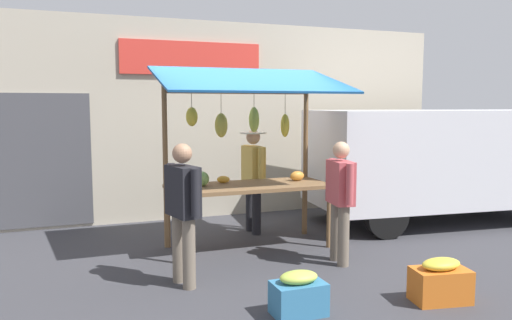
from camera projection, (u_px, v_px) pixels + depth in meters
ground_plane at (248, 247)px, 7.00m from camera, size 40.00×40.00×0.00m
street_backdrop at (203, 120)px, 8.84m from camera, size 9.00×0.30×3.40m
market_stall at (247, 137)px, 6.86m from camera, size 2.50×1.46×2.50m
vendor_with_sunhat at (253, 173)px, 7.72m from camera, size 0.41×0.68×1.59m
shopper_with_ponytail at (340, 195)px, 6.22m from camera, size 0.28×0.66×1.52m
shopper_in_striped_shirt at (183, 205)px, 5.44m from camera, size 0.32×0.66×1.56m
parked_van at (434, 155)px, 8.48m from camera, size 4.56×2.27×1.88m
produce_crate_near at (299, 295)px, 4.73m from camera, size 0.50×0.32×0.42m
produce_crate_side at (440, 282)px, 5.04m from camera, size 0.60×0.42×0.45m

